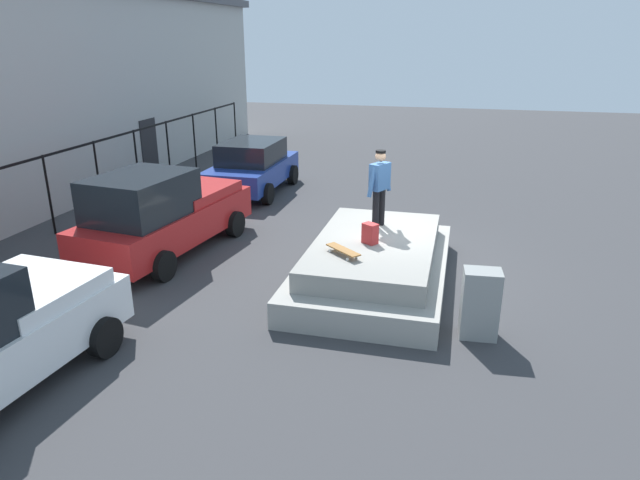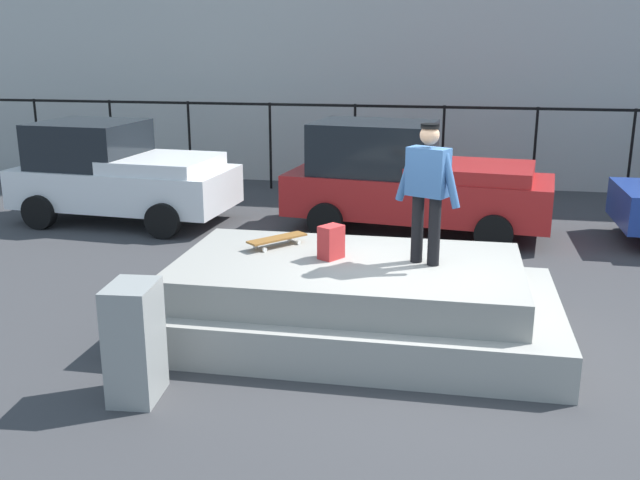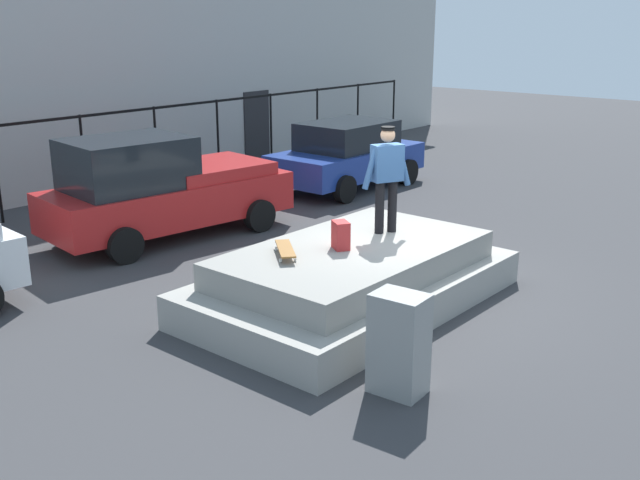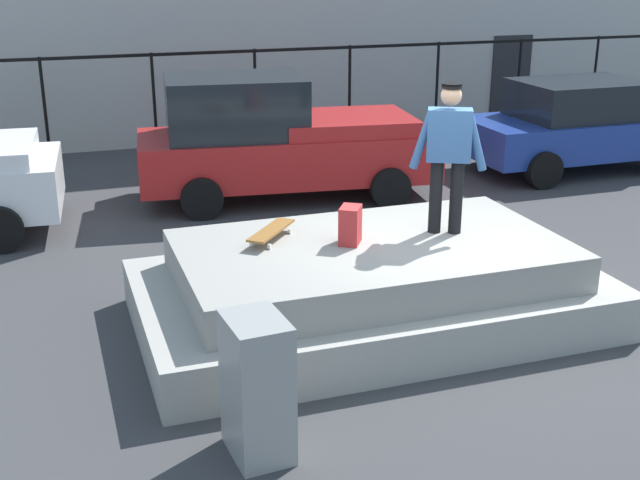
# 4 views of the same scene
# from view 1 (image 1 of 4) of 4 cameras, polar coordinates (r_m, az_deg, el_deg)

# --- Properties ---
(ground_plane) EXTENTS (60.00, 60.00, 0.00)m
(ground_plane) POSITION_cam_1_polar(r_m,az_deg,el_deg) (12.38, 7.34, -2.60)
(ground_plane) COLOR #38383A
(concrete_ledge) EXTENTS (4.94, 2.84, 0.90)m
(concrete_ledge) POSITION_cam_1_polar(r_m,az_deg,el_deg) (11.42, 5.50, -2.29)
(concrete_ledge) COLOR #9E9B93
(concrete_ledge) RESTS_ON ground_plane
(skateboarder) EXTENTS (0.78, 0.44, 1.62)m
(skateboarder) POSITION_cam_1_polar(r_m,az_deg,el_deg) (11.83, 6.06, 5.76)
(skateboarder) COLOR black
(skateboarder) RESTS_ON concrete_ledge
(skateboard) EXTENTS (0.68, 0.75, 0.12)m
(skateboard) POSITION_cam_1_polar(r_m,az_deg,el_deg) (10.39, 2.35, -1.02)
(skateboard) COLOR brown
(skateboard) RESTS_ON concrete_ledge
(backpack) EXTENTS (0.32, 0.34, 0.40)m
(backpack) POSITION_cam_1_polar(r_m,az_deg,el_deg) (10.99, 5.10, 0.66)
(backpack) COLOR red
(backpack) RESTS_ON concrete_ledge
(car_red_pickup_mid) EXTENTS (4.91, 2.46, 1.99)m
(car_red_pickup_mid) POSITION_cam_1_polar(r_m,az_deg,el_deg) (13.15, -15.70, 2.65)
(car_red_pickup_mid) COLOR #B21E1E
(car_red_pickup_mid) RESTS_ON ground_plane
(car_blue_sedan_far) EXTENTS (4.11, 2.13, 1.63)m
(car_blue_sedan_far) POSITION_cam_1_polar(r_m,az_deg,el_deg) (18.16, -6.88, 7.45)
(car_blue_sedan_far) COLOR navy
(car_blue_sedan_far) RESTS_ON ground_plane
(utility_box) EXTENTS (0.49, 0.63, 1.18)m
(utility_box) POSITION_cam_1_polar(r_m,az_deg,el_deg) (9.62, 15.92, -6.25)
(utility_box) COLOR gray
(utility_box) RESTS_ON ground_plane
(fence_row) EXTENTS (24.06, 0.06, 2.02)m
(fence_row) POSITION_cam_1_polar(r_m,az_deg,el_deg) (15.40, -25.97, 5.41)
(fence_row) COLOR black
(fence_row) RESTS_ON ground_plane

